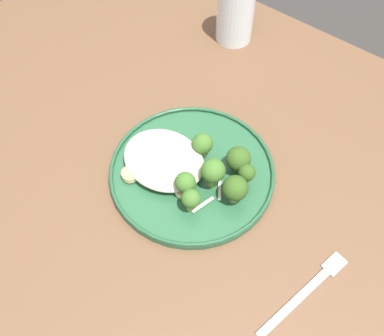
{
  "coord_description": "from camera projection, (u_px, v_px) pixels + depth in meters",
  "views": [
    {
      "loc": [
        -0.23,
        0.33,
        1.42
      ],
      "look_at": [
        0.04,
        -0.02,
        0.76
      ],
      "focal_mm": 43.13,
      "sensor_mm": 36.0,
      "label": 1
    }
  ],
  "objects": [
    {
      "name": "ground",
      "position": [
        199.0,
        318.0,
        1.4
      ],
      "size": [
        6.0,
        6.0,
        0.0
      ],
      "primitive_type": "plane",
      "color": "#2D2B28"
    },
    {
      "name": "wooden_dining_table",
      "position": [
        204.0,
        217.0,
        0.86
      ],
      "size": [
        1.4,
        1.0,
        0.74
      ],
      "color": "brown",
      "rests_on": "ground"
    },
    {
      "name": "dinner_plate",
      "position": [
        192.0,
        172.0,
        0.81
      ],
      "size": [
        0.29,
        0.29,
        0.02
      ],
      "color": "#235133",
      "rests_on": "wooden_dining_table"
    },
    {
      "name": "noodle_bed",
      "position": [
        165.0,
        158.0,
        0.8
      ],
      "size": [
        0.15,
        0.12,
        0.04
      ],
      "color": "beige",
      "rests_on": "dinner_plate"
    },
    {
      "name": "seared_scallop_tilted_round",
      "position": [
        167.0,
        156.0,
        0.81
      ],
      "size": [
        0.02,
        0.02,
        0.01
      ],
      "color": "#E5C689",
      "rests_on": "dinner_plate"
    },
    {
      "name": "seared_scallop_rear_pale",
      "position": [
        179.0,
        165.0,
        0.8
      ],
      "size": [
        0.03,
        0.03,
        0.01
      ],
      "color": "#DBB77A",
      "rests_on": "dinner_plate"
    },
    {
      "name": "seared_scallop_left_edge",
      "position": [
        172.0,
        177.0,
        0.78
      ],
      "size": [
        0.03,
        0.03,
        0.02
      ],
      "color": "#DBB77A",
      "rests_on": "dinner_plate"
    },
    {
      "name": "seared_scallop_tiny_bay",
      "position": [
        186.0,
        150.0,
        0.82
      ],
      "size": [
        0.03,
        0.03,
        0.01
      ],
      "color": "#DBB77A",
      "rests_on": "dinner_plate"
    },
    {
      "name": "seared_scallop_on_noodles",
      "position": [
        130.0,
        174.0,
        0.79
      ],
      "size": [
        0.03,
        0.03,
        0.01
      ],
      "color": "#E5C689",
      "rests_on": "dinner_plate"
    },
    {
      "name": "seared_scallop_right_edge",
      "position": [
        183.0,
        190.0,
        0.77
      ],
      "size": [
        0.03,
        0.03,
        0.01
      ],
      "color": "#E5C689",
      "rests_on": "dinner_plate"
    },
    {
      "name": "seared_scallop_front_small",
      "position": [
        155.0,
        152.0,
        0.81
      ],
      "size": [
        0.02,
        0.02,
        0.02
      ],
      "color": "#E5C689",
      "rests_on": "dinner_plate"
    },
    {
      "name": "broccoli_floret_right_tilted",
      "position": [
        215.0,
        172.0,
        0.76
      ],
      "size": [
        0.04,
        0.04,
        0.06
      ],
      "color": "#7A994C",
      "rests_on": "dinner_plate"
    },
    {
      "name": "broccoli_floret_split_head",
      "position": [
        247.0,
        173.0,
        0.77
      ],
      "size": [
        0.03,
        0.03,
        0.05
      ],
      "color": "#89A356",
      "rests_on": "dinner_plate"
    },
    {
      "name": "broccoli_floret_front_edge",
      "position": [
        185.0,
        183.0,
        0.75
      ],
      "size": [
        0.04,
        0.04,
        0.06
      ],
      "color": "#7A994C",
      "rests_on": "dinner_plate"
    },
    {
      "name": "broccoli_floret_beside_noodles",
      "position": [
        238.0,
        159.0,
        0.78
      ],
      "size": [
        0.04,
        0.04,
        0.05
      ],
      "color": "#7A994C",
      "rests_on": "dinner_plate"
    },
    {
      "name": "broccoli_floret_center_pile",
      "position": [
        235.0,
        189.0,
        0.75
      ],
      "size": [
        0.04,
        0.04,
        0.06
      ],
      "color": "#89A356",
      "rests_on": "dinner_plate"
    },
    {
      "name": "broccoli_floret_near_rim",
      "position": [
        202.0,
        144.0,
        0.8
      ],
      "size": [
        0.04,
        0.04,
        0.05
      ],
      "color": "#7A994C",
      "rests_on": "dinner_plate"
    },
    {
      "name": "broccoli_floret_tall_stalk",
      "position": [
        190.0,
        199.0,
        0.74
      ],
      "size": [
        0.03,
        0.03,
        0.05
      ],
      "color": "#89A356",
      "rests_on": "dinner_plate"
    },
    {
      "name": "onion_sliver_pale_crescent",
      "position": [
        203.0,
        205.0,
        0.76
      ],
      "size": [
        0.02,
        0.04,
        0.0
      ],
      "primitive_type": "cube",
      "rotation": [
        0.0,
        0.0,
        1.31
      ],
      "color": "silver",
      "rests_on": "dinner_plate"
    },
    {
      "name": "onion_sliver_long_sliver",
      "position": [
        220.0,
        189.0,
        0.78
      ],
      "size": [
        0.03,
        0.04,
        0.0
      ],
      "primitive_type": "cube",
      "rotation": [
        0.0,
        0.0,
        5.32
      ],
      "color": "silver",
      "rests_on": "dinner_plate"
    },
    {
      "name": "water_glass",
      "position": [
        235.0,
        16.0,
        0.97
      ],
      "size": [
        0.08,
        0.08,
        0.13
      ],
      "color": "silver",
      "rests_on": "wooden_dining_table"
    },
    {
      "name": "dinner_fork",
      "position": [
        306.0,
        292.0,
        0.69
      ],
      "size": [
        0.06,
        0.19,
        0.0
      ],
      "color": "silver",
      "rests_on": "wooden_dining_table"
    }
  ]
}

